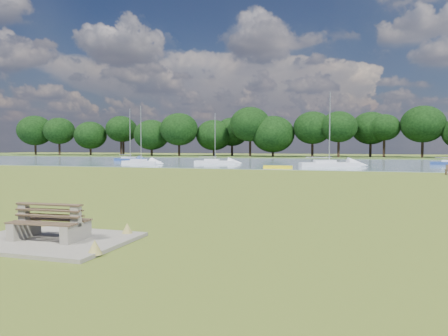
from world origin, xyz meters
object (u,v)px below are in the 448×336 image
(sailboat_3, at_px, (130,159))
(sailboat_4, at_px, (215,161))
(bench_pair, at_px, (50,223))
(kayak, at_px, (278,167))
(sailboat_0, at_px, (141,161))
(sailboat_2, at_px, (329,163))

(sailboat_3, xyz_separation_m, sailboat_4, (15.63, -4.43, -0.06))
(bench_pair, distance_m, kayak, 38.01)
(kayak, bearing_deg, sailboat_0, 162.59)
(sailboat_2, height_order, sailboat_3, sailboat_2)
(kayak, height_order, sailboat_3, sailboat_3)
(sailboat_3, bearing_deg, kayak, -14.87)
(bench_pair, height_order, sailboat_0, sailboat_0)
(sailboat_2, height_order, sailboat_4, sailboat_2)
(sailboat_0, distance_m, sailboat_4, 10.10)
(sailboat_0, xyz_separation_m, sailboat_2, (25.01, -0.03, 0.06))
(bench_pair, height_order, sailboat_4, sailboat_4)
(sailboat_0, distance_m, sailboat_3, 10.13)
(sailboat_0, bearing_deg, sailboat_4, 31.61)
(bench_pair, relative_size, sailboat_0, 0.25)
(bench_pair, bearing_deg, sailboat_0, 112.10)
(kayak, xyz_separation_m, sailboat_2, (5.07, 5.66, 0.31))
(sailboat_4, bearing_deg, kayak, -50.49)
(sailboat_2, bearing_deg, bench_pair, -114.27)
(sailboat_3, bearing_deg, sailboat_2, -1.64)
(sailboat_0, height_order, sailboat_4, sailboat_0)
(sailboat_0, bearing_deg, kayak, -5.13)
(sailboat_3, height_order, sailboat_4, sailboat_3)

